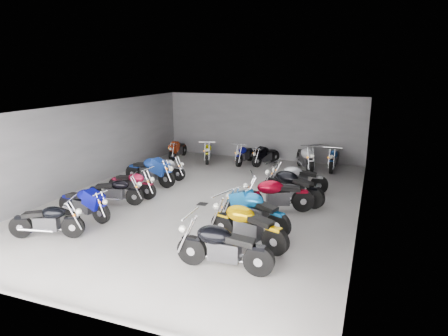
% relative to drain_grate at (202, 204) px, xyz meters
% --- Properties ---
extents(ground, '(14.00, 14.00, 0.00)m').
position_rel_drain_grate_xyz_m(ground, '(0.00, 0.50, -0.01)').
color(ground, '#A09D98').
rests_on(ground, ground).
extents(wall_back, '(10.00, 0.10, 3.20)m').
position_rel_drain_grate_xyz_m(wall_back, '(0.00, 7.50, 1.59)').
color(wall_back, slate).
rests_on(wall_back, ground).
extents(wall_left, '(0.10, 14.00, 3.20)m').
position_rel_drain_grate_xyz_m(wall_left, '(-5.00, 0.50, 1.59)').
color(wall_left, slate).
rests_on(wall_left, ground).
extents(wall_right, '(0.10, 14.00, 3.20)m').
position_rel_drain_grate_xyz_m(wall_right, '(5.00, 0.50, 1.59)').
color(wall_right, slate).
rests_on(wall_right, ground).
extents(ceiling, '(10.00, 14.00, 0.04)m').
position_rel_drain_grate_xyz_m(ceiling, '(0.00, 0.50, 3.21)').
color(ceiling, black).
rests_on(ceiling, wall_back).
extents(drain_grate, '(0.32, 0.32, 0.01)m').
position_rel_drain_grate_xyz_m(drain_grate, '(0.00, 0.00, 0.00)').
color(drain_grate, black).
rests_on(drain_grate, ground).
extents(motorcycle_left_a, '(1.94, 0.84, 0.89)m').
position_rel_drain_grate_xyz_m(motorcycle_left_a, '(-2.81, -3.98, 0.48)').
color(motorcycle_left_a, black).
rests_on(motorcycle_left_a, ground).
extents(motorcycle_left_b, '(2.07, 0.51, 0.91)m').
position_rel_drain_grate_xyz_m(motorcycle_left_b, '(-2.81, -2.50, 0.49)').
color(motorcycle_left_b, black).
rests_on(motorcycle_left_b, ground).
extents(motorcycle_left_c, '(1.93, 0.71, 0.87)m').
position_rel_drain_grate_xyz_m(motorcycle_left_c, '(-2.71, -1.08, 0.47)').
color(motorcycle_left_c, black).
rests_on(motorcycle_left_c, ground).
extents(motorcycle_left_d, '(2.02, 0.43, 0.89)m').
position_rel_drain_grate_xyz_m(motorcycle_left_d, '(-2.66, -0.14, 0.48)').
color(motorcycle_left_d, black).
rests_on(motorcycle_left_d, ground).
extents(motorcycle_left_e, '(2.34, 0.56, 1.03)m').
position_rel_drain_grate_xyz_m(motorcycle_left_e, '(-2.82, 1.36, 0.56)').
color(motorcycle_left_e, black).
rests_on(motorcycle_left_e, ground).
extents(motorcycle_left_f, '(1.93, 0.40, 0.85)m').
position_rel_drain_grate_xyz_m(motorcycle_left_f, '(-2.71, 2.33, 0.46)').
color(motorcycle_left_f, black).
rests_on(motorcycle_left_f, ground).
extents(motorcycle_right_a, '(2.32, 0.46, 1.02)m').
position_rel_drain_grate_xyz_m(motorcycle_right_a, '(2.25, -3.95, 0.55)').
color(motorcycle_right_a, black).
rests_on(motorcycle_right_a, ground).
extents(motorcycle_right_b, '(2.28, 0.81, 1.03)m').
position_rel_drain_grate_xyz_m(motorcycle_right_b, '(2.38, -2.56, 0.55)').
color(motorcycle_right_b, black).
rests_on(motorcycle_right_b, ground).
extents(motorcycle_right_c, '(2.20, 1.00, 1.01)m').
position_rel_drain_grate_xyz_m(motorcycle_right_c, '(2.26, -1.44, 0.55)').
color(motorcycle_right_c, black).
rests_on(motorcycle_right_c, ground).
extents(motorcycle_right_d, '(2.20, 1.06, 1.02)m').
position_rel_drain_grate_xyz_m(motorcycle_right_d, '(2.51, 0.17, 0.55)').
color(motorcycle_right_d, black).
rests_on(motorcycle_right_d, ground).
extents(motorcycle_right_e, '(2.27, 1.01, 1.05)m').
position_rel_drain_grate_xyz_m(motorcycle_right_e, '(2.77, 1.24, 0.57)').
color(motorcycle_right_e, black).
rests_on(motorcycle_right_e, ground).
extents(motorcycle_right_f, '(2.15, 0.47, 0.95)m').
position_rel_drain_grate_xyz_m(motorcycle_right_f, '(2.74, 2.52, 0.51)').
color(motorcycle_right_f, black).
rests_on(motorcycle_right_f, ground).
extents(motorcycle_back_a, '(0.39, 1.92, 0.85)m').
position_rel_drain_grate_xyz_m(motorcycle_back_a, '(-4.00, 5.98, 0.46)').
color(motorcycle_back_a, black).
rests_on(motorcycle_back_a, ground).
extents(motorcycle_back_b, '(0.79, 1.94, 0.89)m').
position_rel_drain_grate_xyz_m(motorcycle_back_b, '(-2.29, 5.89, 0.48)').
color(motorcycle_back_b, black).
rests_on(motorcycle_back_b, ground).
extents(motorcycle_back_c, '(0.42, 1.96, 0.86)m').
position_rel_drain_grate_xyz_m(motorcycle_back_c, '(-0.46, 6.03, 0.46)').
color(motorcycle_back_c, black).
rests_on(motorcycle_back_c, ground).
extents(motorcycle_back_d, '(0.89, 1.81, 0.85)m').
position_rel_drain_grate_xyz_m(motorcycle_back_d, '(0.54, 6.19, 0.46)').
color(motorcycle_back_d, black).
rests_on(motorcycle_back_d, ground).
extents(motorcycle_back_e, '(1.13, 2.24, 1.05)m').
position_rel_drain_grate_xyz_m(motorcycle_back_e, '(2.46, 5.77, 0.57)').
color(motorcycle_back_e, black).
rests_on(motorcycle_back_e, ground).
extents(motorcycle_back_f, '(0.41, 2.14, 0.94)m').
position_rel_drain_grate_xyz_m(motorcycle_back_f, '(3.63, 6.35, 0.51)').
color(motorcycle_back_f, black).
rests_on(motorcycle_back_f, ground).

